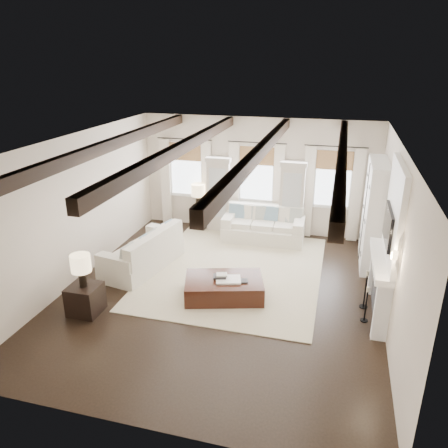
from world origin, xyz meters
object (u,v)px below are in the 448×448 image
(side_table_front, at_px, (85,299))
(side_table_back, at_px, (199,217))
(ottoman, at_px, (224,288))
(sofa_back, at_px, (264,227))
(sofa_left, at_px, (145,253))

(side_table_front, distance_m, side_table_back, 4.89)
(side_table_back, bearing_deg, ottoman, -64.32)
(sofa_back, bearing_deg, sofa_left, -134.80)
(ottoman, distance_m, side_table_back, 3.97)
(sofa_back, xyz_separation_m, side_table_back, (-1.97, 0.35, -0.05))
(sofa_back, relative_size, sofa_left, 0.94)
(sofa_left, height_order, side_table_front, sofa_left)
(sofa_left, bearing_deg, side_table_back, 81.28)
(side_table_front, relative_size, side_table_back, 0.89)
(sofa_back, xyz_separation_m, ottoman, (-0.25, -3.22, -0.17))
(side_table_front, bearing_deg, side_table_back, 81.33)
(sofa_back, xyz_separation_m, side_table_front, (-2.71, -4.48, -0.09))
(sofa_left, height_order, side_table_back, sofa_left)
(sofa_left, xyz_separation_m, ottoman, (2.14, -0.81, -0.17))
(ottoman, relative_size, side_table_back, 2.42)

